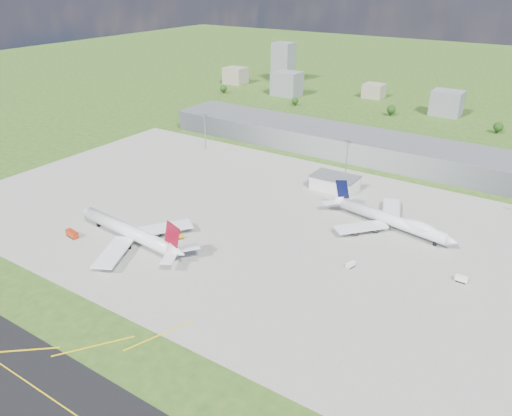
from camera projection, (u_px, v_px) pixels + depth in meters
The scene contains 21 objects.
ground at pixel (353, 162), 340.48m from camera, with size 1400.00×1400.00×0.00m, color #2B4E18.
apron at pixel (283, 228), 252.65m from camera, with size 360.00×190.00×0.08m, color gray.
terminal at pixel (362, 146), 348.54m from camera, with size 300.00×42.00×15.00m, color gray.
ops_building at pixel (335, 183), 296.13m from camera, with size 26.00×16.00×8.00m, color silver.
mast_west at pixel (205, 126), 356.30m from camera, with size 3.50×2.00×25.90m.
mast_center at pixel (347, 154), 301.52m from camera, with size 3.50×2.00×25.90m.
airliner_red_twin at pixel (131, 233), 236.93m from camera, with size 74.61×57.93×20.46m.
airliner_blue_quad at pixel (392, 220), 249.54m from camera, with size 70.50×54.61×18.51m.
fire_truck at pixel (72, 234), 243.64m from camera, with size 7.79×3.81×3.34m.
tug_yellow at pixel (179, 237), 242.37m from camera, with size 4.14×4.41×1.90m.
van_white_near at pixel (351, 265), 218.90m from camera, with size 3.37×5.10×2.42m.
van_white_far at pixel (461, 279), 208.56m from camera, with size 5.06×2.50×2.59m.
bldg_far_w at pixel (235, 75), 574.15m from camera, with size 24.00×20.00×18.00m, color gray.
bldg_w at pixel (287, 84), 517.97m from camera, with size 28.00×22.00×24.00m, color slate.
bldg_cw at pixel (374, 91), 510.41m from camera, with size 20.00×18.00×14.00m, color gray.
bldg_c at pixel (447, 103), 446.26m from camera, with size 26.00×20.00×22.00m, color slate.
bldg_tall_w at pixel (283, 62), 578.76m from camera, with size 22.00×20.00×44.00m, color slate.
tree_far_w at pixel (223, 89), 528.19m from camera, with size 7.20×7.20×8.80m.
tree_w at pixel (295, 101), 479.75m from camera, with size 6.75×6.75×8.25m.
tree_c at pixel (391, 110), 445.81m from camera, with size 8.10×8.10×9.90m.
tree_e at pixel (498, 127), 397.38m from camera, with size 7.65×7.65×9.35m.
Camera 1 is at (121.91, -154.13, 118.01)m, focal length 35.00 mm.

